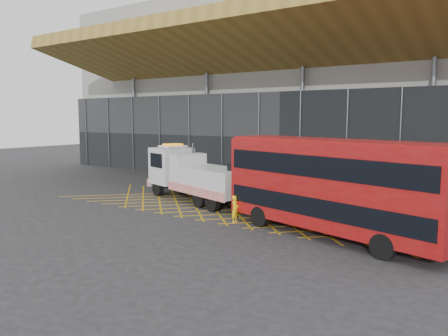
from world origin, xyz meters
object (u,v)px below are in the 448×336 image
Objects in this scene: bus_second at (444,182)px; worker at (235,209)px; recovery_truck at (195,175)px; bus_towed at (332,184)px.

worker is at bearing -159.81° from bus_second.
recovery_truck is at bearing 175.87° from bus_second.
bus_second is at bearing -55.58° from worker.
recovery_truck is 1.16× the size of bus_second.
bus_towed is 1.25× the size of bus_second.
bus_towed reaches higher than worker.
worker is at bearing -14.89° from recovery_truck.
worker is (5.73, -3.58, -1.06)m from recovery_truck.
bus_towed reaches higher than bus_second.
bus_towed is at bearing -135.82° from bus_second.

